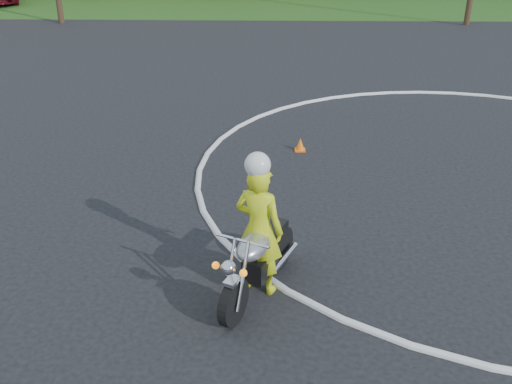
{
  "coord_description": "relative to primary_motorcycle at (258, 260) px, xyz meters",
  "views": [
    {
      "loc": [
        -4.5,
        -7.94,
        4.85
      ],
      "look_at": [
        -4.72,
        -0.24,
        1.1
      ],
      "focal_mm": 40.0,
      "sensor_mm": 36.0,
      "label": 1
    }
  ],
  "objects": [
    {
      "name": "rider_primary_grp",
      "position": [
        0.01,
        0.14,
        0.47
      ],
      "size": [
        0.83,
        0.71,
        2.12
      ],
      "rotation": [
        0.0,
        0.0,
        -0.43
      ],
      "color": "#C8DA16",
      "rests_on": "ground"
    },
    {
      "name": "grass_strip",
      "position": [
        4.66,
        28.28,
        -0.55
      ],
      "size": [
        120.0,
        10.0,
        0.02
      ],
      "primitive_type": "cube",
      "color": "#1E4714",
      "rests_on": "ground"
    },
    {
      "name": "primary_motorcycle",
      "position": [
        0.0,
        0.0,
        0.0
      ],
      "size": [
        1.16,
        2.03,
        1.14
      ],
      "rotation": [
        0.0,
        0.0,
        -0.43
      ],
      "color": "black",
      "rests_on": "ground"
    }
  ]
}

